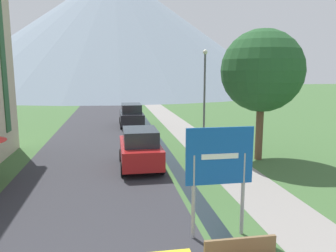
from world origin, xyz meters
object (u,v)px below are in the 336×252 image
(parked_car_far, at_px, (131,115))
(streetlamp, at_px, (205,90))
(parked_car_near, at_px, (140,148))
(tree_by_path, at_px, (262,71))
(road_sign, at_px, (219,166))

(parked_car_far, xyz_separation_m, streetlamp, (3.93, -7.32, 2.38))
(streetlamp, bearing_deg, parked_car_near, -134.74)
(parked_car_near, distance_m, tree_by_path, 6.93)
(road_sign, bearing_deg, parked_car_near, 102.76)
(tree_by_path, bearing_deg, parked_car_near, -175.55)
(tree_by_path, bearing_deg, streetlamp, 115.27)
(parked_car_near, xyz_separation_m, parked_car_far, (0.26, 11.55, 0.00))
(parked_car_far, distance_m, streetlamp, 8.64)
(streetlamp, xyz_separation_m, tree_by_path, (1.78, -3.77, 1.09))
(parked_car_near, height_order, streetlamp, streetlamp)
(parked_car_near, xyz_separation_m, tree_by_path, (5.97, 0.46, 3.48))
(parked_car_near, distance_m, parked_car_far, 11.56)
(parked_car_near, bearing_deg, parked_car_far, 88.70)
(parked_car_far, xyz_separation_m, tree_by_path, (5.71, -11.09, 3.47))
(road_sign, relative_size, tree_by_path, 0.46)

